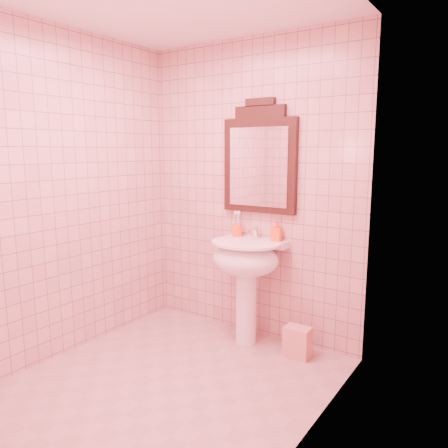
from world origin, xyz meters
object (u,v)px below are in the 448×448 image
Objects in this scene: pedestal_sink at (246,266)px; mirror at (259,161)px; towel at (297,342)px; soap_dispenser at (277,231)px; toothbrush_cup at (237,230)px.

mirror is (0.00, 0.20, 0.85)m from pedestal_sink.
mirror is at bearing 156.87° from towel.
pedestal_sink is 0.72m from towel.
soap_dispenser is (0.19, 0.16, 0.28)m from pedestal_sink.
mirror is at bearing 17.91° from toothbrush_cup.
pedestal_sink is 3.56× the size of towel.
toothbrush_cup is (-0.18, -0.06, -0.59)m from mirror.
pedestal_sink is at bearing -148.59° from soap_dispenser.
towel is (0.65, -0.14, -0.80)m from toothbrush_cup.
soap_dispenser is (0.19, -0.04, -0.56)m from mirror.
mirror is 0.62m from toothbrush_cup.
soap_dispenser is 0.69× the size of towel.
pedestal_sink is 0.87m from mirror.
mirror is at bearing 159.18° from soap_dispenser.
toothbrush_cup is (-0.18, 0.14, 0.26)m from pedestal_sink.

